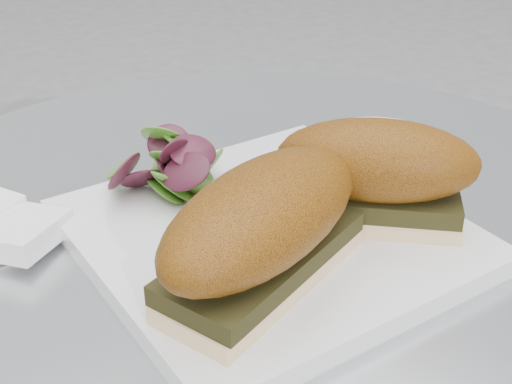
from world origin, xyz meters
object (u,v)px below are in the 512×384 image
saucer (380,150)px  sandwich_right (376,171)px  sandwich_left (263,227)px  plate (269,235)px

saucer → sandwich_right: bearing=-129.2°
sandwich_left → plate: bearing=31.6°
sandwich_right → sandwich_left: bearing=-130.2°
sandwich_right → saucer: size_ratio=1.21×
sandwich_right → saucer: bearing=86.6°
plate → sandwich_right: size_ratio=1.66×
plate → saucer: size_ratio=2.01×
sandwich_left → sandwich_right: 0.11m
sandwich_left → sandwich_right: same height
saucer → sandwich_left: bearing=-145.1°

